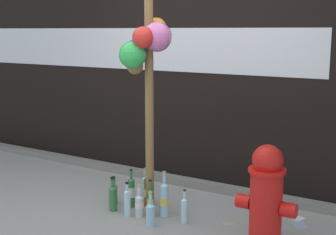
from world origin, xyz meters
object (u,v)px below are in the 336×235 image
at_px(bottle_4, 139,204).
at_px(bottle_7, 164,199).
at_px(bottle_0, 131,192).
at_px(bottle_2, 150,202).
at_px(fire_hydrant, 266,196).
at_px(bottle_10, 185,209).
at_px(bottle_1, 113,197).
at_px(bottle_5, 146,188).
at_px(bottle_8, 127,202).
at_px(bottle_3, 151,213).
at_px(bottle_6, 148,191).
at_px(memorial_post, 146,26).
at_px(bottle_9, 114,193).

bearing_deg(bottle_4, bottle_7, 31.45).
bearing_deg(bottle_0, bottle_2, -19.03).
relative_size(fire_hydrant, bottle_10, 2.67).
relative_size(bottle_1, bottle_5, 0.92).
bearing_deg(bottle_8, bottle_0, 116.43).
height_order(bottle_3, bottle_8, bottle_8).
distance_m(fire_hydrant, bottle_10, 0.82).
bearing_deg(bottle_8, bottle_10, 15.20).
bearing_deg(bottle_2, bottle_6, 128.22).
height_order(fire_hydrant, bottle_4, fire_hydrant).
distance_m(bottle_2, bottle_7, 0.13).
bearing_deg(fire_hydrant, bottle_2, 178.64).
distance_m(bottle_0, bottle_4, 0.25).
height_order(memorial_post, bottle_10, memorial_post).
bearing_deg(bottle_3, bottle_6, 126.37).
distance_m(memorial_post, bottle_8, 1.59).
relative_size(bottle_1, bottle_3, 1.06).
bearing_deg(bottle_0, memorial_post, -17.61).
relative_size(fire_hydrant, bottle_2, 2.35).
distance_m(bottle_3, bottle_4, 0.24).
bearing_deg(bottle_1, fire_hydrant, 1.51).
bearing_deg(fire_hydrant, bottle_9, 176.27).
height_order(bottle_4, bottle_6, bottle_6).
relative_size(bottle_5, bottle_9, 1.27).
distance_m(bottle_6, bottle_8, 0.32).
bearing_deg(bottle_1, bottle_3, -12.78).
distance_m(bottle_1, bottle_10, 0.73).
xyz_separation_m(bottle_9, bottle_10, (0.82, -0.05, 0.01)).
bearing_deg(bottle_3, fire_hydrant, 8.85).
xyz_separation_m(fire_hydrant, bottle_10, (-0.76, 0.06, -0.29)).
bearing_deg(bottle_2, bottle_5, 131.06).
distance_m(memorial_post, bottle_6, 1.58).
relative_size(bottle_5, bottle_8, 1.09).
height_order(fire_hydrant, bottle_7, fire_hydrant).
bearing_deg(bottle_5, fire_hydrant, -12.48).
relative_size(bottle_0, bottle_4, 1.27).
bearing_deg(bottle_8, bottle_7, 31.33).
height_order(bottle_4, bottle_9, bottle_4).
height_order(bottle_1, bottle_6, bottle_6).
xyz_separation_m(fire_hydrant, bottle_7, (-1.00, 0.09, -0.25)).
distance_m(bottle_0, bottle_7, 0.40).
relative_size(memorial_post, bottle_8, 9.05).
distance_m(fire_hydrant, bottle_4, 1.23).
height_order(bottle_0, bottle_8, bottle_0).
bearing_deg(memorial_post, bottle_4, -119.40).
distance_m(bottle_2, bottle_4, 0.10).
bearing_deg(bottle_4, bottle_3, -31.35).
relative_size(fire_hydrant, bottle_7, 1.93).
xyz_separation_m(fire_hydrant, bottle_9, (-1.59, 0.10, -0.30)).
height_order(memorial_post, bottle_1, memorial_post).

